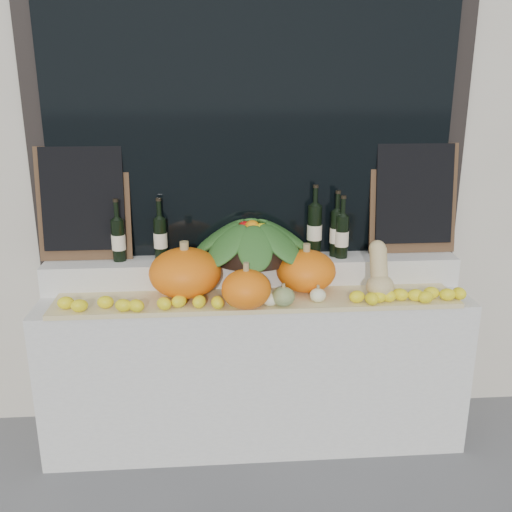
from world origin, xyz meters
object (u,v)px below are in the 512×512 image
wine_bottle_tall (314,230)px  produce_bowl (252,240)px  pumpkin_right (306,271)px  butternut_squash (379,275)px  pumpkin_left (185,273)px

wine_bottle_tall → produce_bowl: bearing=-173.1°
produce_bowl → wine_bottle_tall: (0.35, 0.04, 0.04)m
pumpkin_right → produce_bowl: size_ratio=0.45×
butternut_squash → pumpkin_left: bearing=174.9°
pumpkin_right → produce_bowl: bearing=149.6°
pumpkin_right → wine_bottle_tall: size_ratio=0.79×
pumpkin_left → wine_bottle_tall: bearing=18.3°
pumpkin_left → produce_bowl: bearing=28.2°
pumpkin_right → butternut_squash: size_ratio=1.10×
butternut_squash → wine_bottle_tall: 0.47m
pumpkin_left → produce_bowl: size_ratio=0.53×
pumpkin_right → wine_bottle_tall: wine_bottle_tall is taller
pumpkin_left → wine_bottle_tall: 0.77m
produce_bowl → pumpkin_left: bearing=-151.8°
pumpkin_left → produce_bowl: (0.36, 0.20, 0.11)m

